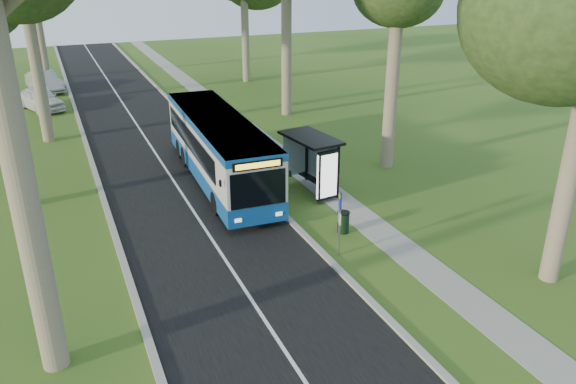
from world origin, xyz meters
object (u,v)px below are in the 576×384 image
bus_shelter (317,155)px  litter_bin (343,222)px  bus (219,149)px  bus_stop_sign (340,216)px  car_silver (45,82)px  car_white (40,99)px

bus_shelter → litter_bin: size_ratio=3.75×
bus → bus_shelter: size_ratio=3.66×
litter_bin → bus_stop_sign: bearing=-123.8°
car_silver → bus_stop_sign: bearing=-92.8°
bus → litter_bin: bearing=-66.2°
bus → bus_shelter: 5.02m
car_silver → bus_shelter: bearing=-86.8°
bus_stop_sign → car_silver: 35.49m
bus_shelter → litter_bin: (-0.76, -4.00, -1.48)m
bus_stop_sign → litter_bin: bus_stop_sign is taller
bus_stop_sign → car_white: bus_stop_sign is taller
bus → bus_stop_sign: (1.87, -8.99, -0.05)m
bus_stop_sign → bus: bearing=118.8°
bus_stop_sign → car_silver: bearing=122.2°
bus → car_silver: (-7.40, 25.26, -0.87)m
litter_bin → car_white: bearing=112.4°
bus_shelter → bus: bearing=130.0°
bus → car_silver: 26.34m
bus_stop_sign → bus_shelter: (1.83, 5.60, 0.30)m
litter_bin → car_silver: 34.25m
car_silver → car_white: bearing=-112.4°
bus_shelter → litter_bin: bearing=-108.3°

